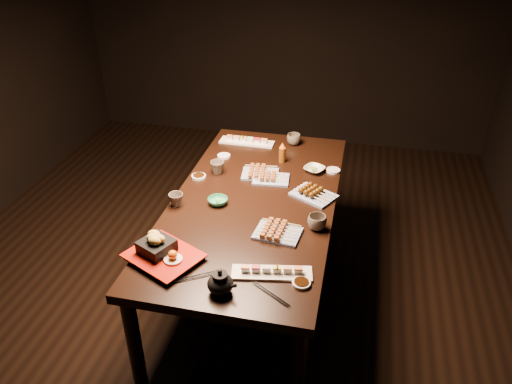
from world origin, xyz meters
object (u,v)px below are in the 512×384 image
at_px(dining_table, 254,252).
at_px(edamame_bowl_cream, 314,169).
at_px(teacup_far_left, 217,167).
at_px(teacup_far_right, 294,139).
at_px(sushi_platter_near, 272,270).
at_px(condiment_bottle, 282,152).
at_px(yakitori_plate_right, 278,230).
at_px(edamame_bowl_green, 218,201).
at_px(teacup_mid_right, 317,222).
at_px(yakitori_plate_center, 271,176).
at_px(tempura_tray, 163,249).
at_px(yakitori_plate_left, 260,171).
at_px(sushi_platter_far, 247,140).
at_px(teapot, 220,281).
at_px(teacup_near_left, 176,200).

height_order(dining_table, edamame_bowl_cream, edamame_bowl_cream).
distance_m(teacup_far_left, teacup_far_right, 0.64).
xyz_separation_m(sushi_platter_near, condiment_bottle, (-0.15, 1.09, 0.04)).
bearing_deg(yakitori_plate_right, dining_table, 128.54).
bearing_deg(edamame_bowl_green, teacup_mid_right, -11.75).
height_order(yakitori_plate_center, condiment_bottle, condiment_bottle).
relative_size(tempura_tray, teacup_far_right, 3.48).
bearing_deg(yakitori_plate_left, teacup_far_right, 67.42).
height_order(tempura_tray, teacup_far_right, tempura_tray).
distance_m(yakitori_plate_right, yakitori_plate_left, 0.62).
bearing_deg(edamame_bowl_cream, teacup_far_left, -165.37).
bearing_deg(teacup_far_right, teacup_far_left, -127.72).
distance_m(sushi_platter_far, teacup_mid_right, 1.09).
xyz_separation_m(teacup_far_right, teapot, (-0.08, -1.53, 0.02)).
xyz_separation_m(sushi_platter_near, yakitori_plate_left, (-0.25, 0.89, 0.01)).
xyz_separation_m(edamame_bowl_green, teacup_mid_right, (0.56, -0.12, 0.02)).
distance_m(yakitori_plate_right, edamame_bowl_cream, 0.71).
relative_size(sushi_platter_far, teacup_near_left, 4.65).
height_order(sushi_platter_near, condiment_bottle, condiment_bottle).
relative_size(yakitori_plate_center, teacup_mid_right, 2.18).
bearing_deg(teacup_far_left, edamame_bowl_green, -73.38).
bearing_deg(teapot, sushi_platter_far, 109.89).
bearing_deg(tempura_tray, teacup_far_right, 99.49).
distance_m(dining_table, yakitori_plate_center, 0.47).
height_order(teacup_far_left, teacup_far_right, teacup_far_left).
distance_m(dining_table, condiment_bottle, 0.66).
height_order(dining_table, condiment_bottle, condiment_bottle).
relative_size(sushi_platter_far, edamame_bowl_green, 3.38).
height_order(sushi_platter_near, edamame_bowl_green, sushi_platter_near).
bearing_deg(yakitori_plate_right, sushi_platter_far, 118.01).
xyz_separation_m(yakitori_plate_center, teapot, (-0.02, -1.00, 0.03)).
relative_size(dining_table, yakitori_plate_center, 8.50).
bearing_deg(dining_table, teacup_far_left, 141.65).
bearing_deg(yakitori_plate_right, teacup_far_left, 137.07).
height_order(sushi_platter_near, teacup_far_right, teacup_far_right).
relative_size(teacup_mid_right, condiment_bottle, 0.72).
relative_size(sushi_platter_near, teapot, 2.69).
relative_size(sushi_platter_near, edamame_bowl_green, 3.29).
height_order(dining_table, teacup_mid_right, teacup_mid_right).
relative_size(sushi_platter_near, tempura_tray, 1.11).
height_order(sushi_platter_near, edamame_bowl_cream, sushi_platter_near).
bearing_deg(yakitori_plate_left, teacup_near_left, -137.96).
distance_m(yakitori_plate_right, teacup_mid_right, 0.21).
distance_m(edamame_bowl_cream, teacup_far_left, 0.60).
bearing_deg(yakitori_plate_center, condiment_bottle, 79.41).
xyz_separation_m(yakitori_plate_right, teacup_far_left, (-0.48, 0.55, 0.01)).
distance_m(sushi_platter_near, edamame_bowl_cream, 1.01).
distance_m(teacup_near_left, teacup_far_right, 1.05).
height_order(sushi_platter_near, teacup_far_left, teacup_far_left).
distance_m(dining_table, edamame_bowl_cream, 0.63).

